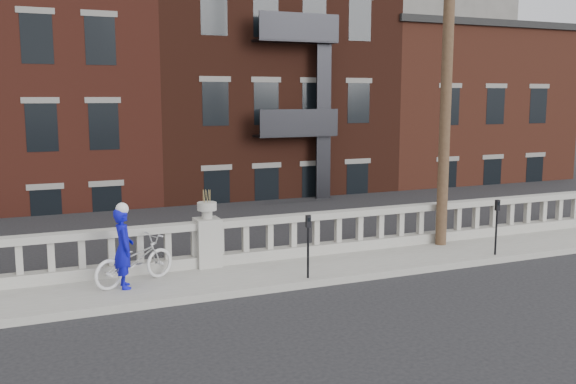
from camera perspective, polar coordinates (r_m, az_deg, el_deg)
name	(u,v)px	position (r m, az deg, el deg)	size (l,w,h in m)	color
ground	(273,329)	(11.34, -1.35, -12.08)	(120.00, 120.00, 0.00)	black
sidewalk	(221,280)	(14.00, -6.01, -7.76)	(32.00, 2.20, 0.15)	gray
balustrade	(208,245)	(14.74, -7.16, -4.68)	(28.00, 0.34, 1.03)	gray
planter_pedestal	(207,237)	(14.69, -7.18, -3.96)	(0.55, 0.55, 1.76)	gray
lower_level	(109,124)	(33.22, -15.64, 5.88)	(80.00, 44.00, 20.80)	#605E59
utility_pole	(448,46)	(16.90, 14.02, 12.51)	(1.60, 0.28, 10.00)	#422D1E
parking_meter_d	(308,239)	(13.59, 1.80, -4.21)	(0.10, 0.09, 1.36)	black
parking_meter_e	(497,221)	(16.35, 18.06, -2.44)	(0.10, 0.09, 1.36)	black
bicycle	(134,260)	(13.65, -13.52, -5.92)	(0.65, 1.87, 0.98)	silver
cyclist	(124,248)	(13.33, -14.41, -4.85)	(0.60, 0.39, 1.63)	#0B0BA8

